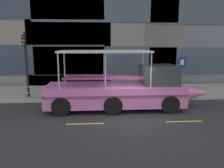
# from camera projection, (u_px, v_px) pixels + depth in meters

# --- Properties ---
(ground_plane) EXTENTS (120.00, 120.00, 0.00)m
(ground_plane) POSITION_uv_depth(u_px,v_px,m) (132.00, 116.00, 11.46)
(ground_plane) COLOR #2B2B2D
(sidewalk) EXTENTS (32.00, 4.80, 0.18)m
(sidewalk) POSITION_uv_depth(u_px,v_px,m) (121.00, 91.00, 16.94)
(sidewalk) COLOR gray
(sidewalk) RESTS_ON ground_plane
(curb_edge) EXTENTS (32.00, 0.18, 0.18)m
(curb_edge) POSITION_uv_depth(u_px,v_px,m) (125.00, 99.00, 14.49)
(curb_edge) COLOR #B2ADA3
(curb_edge) RESTS_ON ground_plane
(lane_centreline) EXTENTS (25.80, 0.12, 0.01)m
(lane_centreline) POSITION_uv_depth(u_px,v_px,m) (135.00, 123.00, 10.46)
(lane_centreline) COLOR #DBD64C
(lane_centreline) RESTS_ON ground_plane
(curb_guardrail) EXTENTS (11.89, 0.09, 0.78)m
(curb_guardrail) POSITION_uv_depth(u_px,v_px,m) (113.00, 89.00, 14.67)
(curb_guardrail) COLOR #9EA0A8
(curb_guardrail) RESTS_ON sidewalk
(traffic_light_pole) EXTENTS (0.24, 0.46, 4.29)m
(traffic_light_pole) POSITION_uv_depth(u_px,v_px,m) (26.00, 58.00, 14.31)
(traffic_light_pole) COLOR black
(traffic_light_pole) RESTS_ON sidewalk
(parking_sign) EXTENTS (0.60, 0.12, 2.64)m
(parking_sign) POSITION_uv_depth(u_px,v_px,m) (182.00, 69.00, 15.48)
(parking_sign) COLOR #4C4F54
(parking_sign) RESTS_ON sidewalk
(duck_tour_boat) EXTENTS (9.63, 2.50, 3.34)m
(duck_tour_boat) POSITION_uv_depth(u_px,v_px,m) (125.00, 90.00, 12.60)
(duck_tour_boat) COLOR pink
(duck_tour_boat) RESTS_ON ground_plane
(pedestrian_near_bow) EXTENTS (0.26, 0.42, 1.53)m
(pedestrian_near_bow) POSITION_uv_depth(u_px,v_px,m) (154.00, 80.00, 16.14)
(pedestrian_near_bow) COLOR black
(pedestrian_near_bow) RESTS_ON sidewalk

